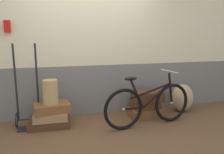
% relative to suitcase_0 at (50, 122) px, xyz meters
% --- Properties ---
extents(ground, '(9.73, 5.20, 0.06)m').
position_rel_suitcase_0_xyz_m(ground, '(0.78, -0.33, -0.10)').
color(ground, brown).
extents(station_building, '(7.73, 0.74, 2.69)m').
position_rel_suitcase_0_xyz_m(station_building, '(0.80, 0.51, 1.28)').
color(station_building, slate).
rests_on(station_building, ground).
extents(suitcase_0, '(0.71, 0.51, 0.13)m').
position_rel_suitcase_0_xyz_m(suitcase_0, '(0.00, 0.00, 0.00)').
color(suitcase_0, '#4C2D19').
rests_on(suitcase_0, ground).
extents(suitcase_1, '(0.56, 0.40, 0.13)m').
position_rel_suitcase_0_xyz_m(suitcase_1, '(0.02, -0.05, 0.13)').
color(suitcase_1, '#9E754C').
rests_on(suitcase_1, suitcase_0).
extents(suitcase_2, '(0.61, 0.47, 0.15)m').
position_rel_suitcase_0_xyz_m(suitcase_2, '(0.05, -0.02, 0.27)').
color(suitcase_2, brown).
rests_on(suitcase_2, suitcase_1).
extents(suitcase_3, '(0.64, 0.45, 0.17)m').
position_rel_suitcase_0_xyz_m(suitcase_3, '(1.78, -0.04, 0.02)').
color(suitcase_3, brown).
rests_on(suitcase_3, ground).
extents(suitcase_4, '(0.50, 0.39, 0.14)m').
position_rel_suitcase_0_xyz_m(suitcase_4, '(1.76, 0.00, 0.17)').
color(suitcase_4, '#4C2D19').
rests_on(suitcase_4, suitcase_3).
extents(suitcase_5, '(0.56, 0.39, 0.19)m').
position_rel_suitcase_0_xyz_m(suitcase_5, '(1.79, -0.03, 0.34)').
color(suitcase_5, '#4C2D19').
rests_on(suitcase_5, suitcase_4).
extents(wicker_basket, '(0.25, 0.25, 0.40)m').
position_rel_suitcase_0_xyz_m(wicker_basket, '(0.03, -0.02, 0.54)').
color(wicker_basket, tan).
rests_on(wicker_basket, suitcase_2).
extents(luggage_trolley, '(0.41, 0.35, 1.40)m').
position_rel_suitcase_0_xyz_m(luggage_trolley, '(-0.34, 0.06, 0.28)').
color(luggage_trolley, black).
rests_on(luggage_trolley, ground).
extents(burlap_sack, '(0.45, 0.38, 0.56)m').
position_rel_suitcase_0_xyz_m(burlap_sack, '(2.61, 0.07, 0.22)').
color(burlap_sack, tan).
rests_on(burlap_sack, ground).
extents(bicycle, '(1.64, 0.46, 0.93)m').
position_rel_suitcase_0_xyz_m(bicycle, '(1.63, -0.43, 0.30)').
color(bicycle, black).
rests_on(bicycle, ground).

